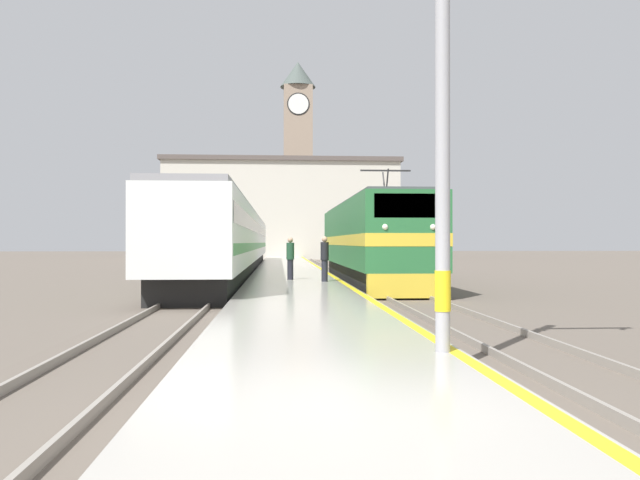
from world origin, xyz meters
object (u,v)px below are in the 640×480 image
locomotive_train (369,241)px  second_waiting_passenger (290,257)px  passenger_train (236,240)px  person_on_platform (325,257)px  clock_tower (298,153)px  catenary_mast (448,90)px

locomotive_train → second_waiting_passenger: locomotive_train is taller
passenger_train → second_waiting_passenger: (3.25, -12.95, -0.78)m
person_on_platform → second_waiting_passenger: bearing=135.1°
clock_tower → catenary_mast: bearing=-90.0°
locomotive_train → person_on_platform: locomotive_train is taller
locomotive_train → catenary_mast: size_ratio=2.35×
person_on_platform → clock_tower: 57.76m
locomotive_train → passenger_train: 12.86m
catenary_mast → clock_tower: 73.61m
person_on_platform → clock_tower: size_ratio=0.07×
locomotive_train → second_waiting_passenger: 4.40m
catenary_mast → person_on_platform: bearing=92.1°
passenger_train → clock_tower: bearing=82.8°
catenary_mast → person_on_platform: (-0.61, 16.59, -2.89)m
locomotive_train → passenger_train: locomotive_train is taller
locomotive_train → passenger_train: size_ratio=0.40×
locomotive_train → clock_tower: (-1.72, 52.87, 11.68)m
locomotive_train → catenary_mast: bearing=-95.0°
locomotive_train → clock_tower: clock_tower is taller
clock_tower → person_on_platform: bearing=-90.7°
person_on_platform → clock_tower: (0.66, 56.42, 12.35)m
clock_tower → second_waiting_passenger: bearing=-92.1°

